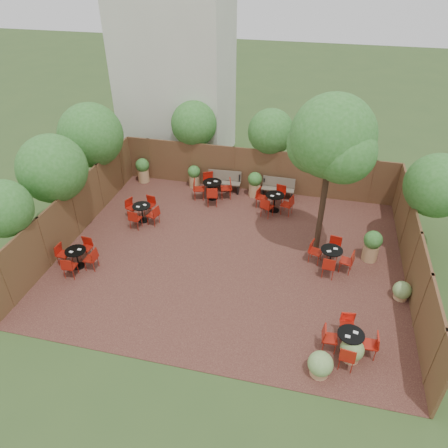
# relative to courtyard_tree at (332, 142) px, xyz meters

# --- Properties ---
(ground) EXTENTS (80.00, 80.00, 0.00)m
(ground) POSITION_rel_courtyard_tree_xyz_m (-2.95, -1.10, -4.22)
(ground) COLOR #354F23
(ground) RESTS_ON ground
(courtyard_paving) EXTENTS (12.00, 10.00, 0.02)m
(courtyard_paving) POSITION_rel_courtyard_tree_xyz_m (-2.95, -1.10, -4.21)
(courtyard_paving) COLOR #3E1D19
(courtyard_paving) RESTS_ON ground
(fence_back) EXTENTS (12.00, 0.08, 2.00)m
(fence_back) POSITION_rel_courtyard_tree_xyz_m (-2.95, 3.90, -3.22)
(fence_back) COLOR #512D1E
(fence_back) RESTS_ON ground
(fence_left) EXTENTS (0.08, 10.00, 2.00)m
(fence_left) POSITION_rel_courtyard_tree_xyz_m (-8.95, -1.10, -3.22)
(fence_left) COLOR #512D1E
(fence_left) RESTS_ON ground
(fence_right) EXTENTS (0.08, 10.00, 2.00)m
(fence_right) POSITION_rel_courtyard_tree_xyz_m (3.05, -1.10, -3.22)
(fence_right) COLOR #512D1E
(fence_right) RESTS_ON ground
(neighbour_building) EXTENTS (5.00, 4.00, 8.00)m
(neighbour_building) POSITION_rel_courtyard_tree_xyz_m (-7.45, 6.90, -0.22)
(neighbour_building) COLOR beige
(neighbour_building) RESTS_ON ground
(overhang_foliage) EXTENTS (15.61, 10.59, 2.74)m
(overhang_foliage) POSITION_rel_courtyard_tree_xyz_m (-4.58, 2.07, -1.49)
(overhang_foliage) COLOR #2C6922
(overhang_foliage) RESTS_ON ground
(courtyard_tree) EXTENTS (2.82, 2.72, 5.72)m
(courtyard_tree) POSITION_rel_courtyard_tree_xyz_m (0.00, 0.00, 0.00)
(courtyard_tree) COLOR black
(courtyard_tree) RESTS_ON courtyard_paving
(park_bench_left) EXTENTS (1.51, 0.57, 0.92)m
(park_bench_left) POSITION_rel_courtyard_tree_xyz_m (-4.30, 3.53, -3.72)
(park_bench_left) COLOR brown
(park_bench_left) RESTS_ON courtyard_paving
(park_bench_right) EXTENTS (1.42, 0.48, 0.87)m
(park_bench_right) POSITION_rel_courtyard_tree_xyz_m (-1.86, 3.53, -3.75)
(park_bench_right) COLOR brown
(park_bench_right) RESTS_ON courtyard_paving
(bistro_tables) EXTENTS (10.51, 8.80, 0.92)m
(bistro_tables) POSITION_rel_courtyard_tree_xyz_m (-3.26, -0.19, -3.76)
(bistro_tables) COLOR black
(bistro_tables) RESTS_ON courtyard_paving
(planters) EXTENTS (10.68, 4.32, 1.17)m
(planters) POSITION_rel_courtyard_tree_xyz_m (-3.52, 2.44, -3.59)
(planters) COLOR tan
(planters) RESTS_ON courtyard_paving
(low_shrubs) EXTENTS (2.98, 4.07, 0.72)m
(low_shrubs) POSITION_rel_courtyard_tree_xyz_m (1.26, -4.32, -3.87)
(low_shrubs) COLOR tan
(low_shrubs) RESTS_ON courtyard_paving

